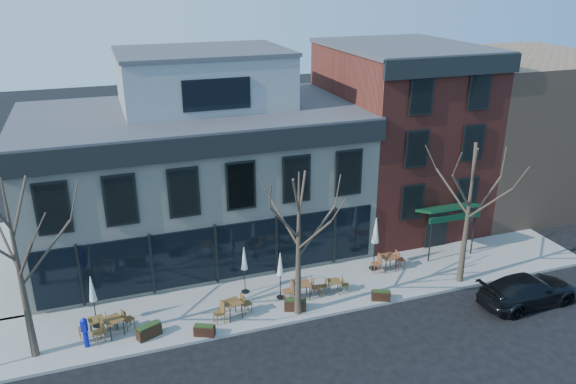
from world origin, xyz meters
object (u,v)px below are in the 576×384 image
object	(u,v)px
parked_sedan	(528,290)
cafe_set_0	(114,325)
call_box	(85,331)
umbrella_0	(92,291)

from	to	relation	value
parked_sedan	cafe_set_0	distance (m)	19.54
call_box	cafe_set_0	xyz separation A→B (m)	(1.17, 0.45, -0.25)
call_box	umbrella_0	bearing A→B (deg)	72.51
parked_sedan	umbrella_0	size ratio (longest dim) A/B	2.00
call_box	umbrella_0	size ratio (longest dim) A/B	0.57
parked_sedan	call_box	bearing A→B (deg)	78.17
parked_sedan	call_box	world-z (taller)	call_box
parked_sedan	call_box	xyz separation A→B (m)	(-20.34, 3.31, 0.17)
umbrella_0	call_box	bearing A→B (deg)	-107.49
parked_sedan	cafe_set_0	xyz separation A→B (m)	(-19.17, 3.77, -0.07)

